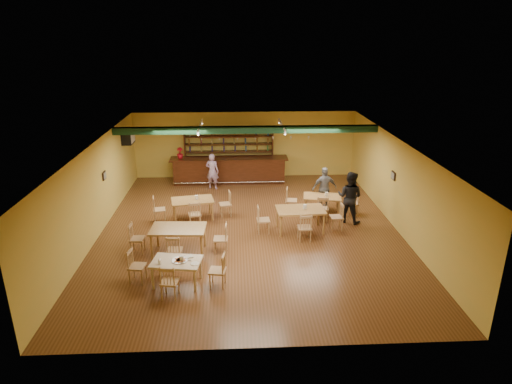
{
  "coord_description": "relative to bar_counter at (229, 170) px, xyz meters",
  "views": [
    {
      "loc": [
        -0.47,
        -13.71,
        6.33
      ],
      "look_at": [
        0.24,
        0.6,
        1.15
      ],
      "focal_mm": 31.01,
      "sensor_mm": 36.0,
      "label": 1
    }
  ],
  "objects": [
    {
      "name": "bar_counter",
      "position": [
        0.0,
        0.0,
        0.0
      ],
      "size": [
        5.17,
        0.85,
        1.13
      ],
      "primitive_type": "cube",
      "color": "#33180A",
      "rests_on": "ground"
    },
    {
      "name": "track_rail_left",
      "position": [
        -1.07,
        -1.75,
        2.38
      ],
      "size": [
        0.05,
        2.5,
        0.05
      ],
      "primitive_type": "cube",
      "color": "white",
      "rests_on": "ceiling"
    },
    {
      "name": "side_plate",
      "position": [
        -0.83,
        -8.65,
        0.13
      ],
      "size": [
        0.25,
        0.25,
        0.01
      ],
      "primitive_type": "cylinder",
      "rotation": [
        0.0,
        0.0,
        -0.15
      ],
      "color": "white",
      "rests_on": "near_table"
    },
    {
      "name": "picture_right",
      "position": [
        5.7,
        -4.65,
        1.14
      ],
      "size": [
        0.04,
        0.34,
        0.28
      ],
      "primitive_type": "cube",
      "color": "black",
      "rests_on": "wall_right"
    },
    {
      "name": "ac_unit",
      "position": [
        -4.07,
        -0.95,
        1.79
      ],
      "size": [
        0.34,
        0.7,
        0.48
      ],
      "primitive_type": "cube",
      "color": "white",
      "rests_on": "wall_left"
    },
    {
      "name": "patron_right_a",
      "position": [
        4.24,
        -4.6,
        0.36
      ],
      "size": [
        1.13,
        1.07,
        1.84
      ],
      "primitive_type": "imported",
      "rotation": [
        0.0,
        0.0,
        2.58
      ],
      "color": "black",
      "rests_on": "ground"
    },
    {
      "name": "picture_left",
      "position": [
        -4.24,
        -4.15,
        1.14
      ],
      "size": [
        0.04,
        0.34,
        0.28
      ],
      "primitive_type": "cube",
      "color": "black",
      "rests_on": "wall_left"
    },
    {
      "name": "pizza_tray",
      "position": [
        -1.24,
        -8.47,
        0.13
      ],
      "size": [
        0.45,
        0.45,
        0.01
      ],
      "primitive_type": "cylinder",
      "rotation": [
        0.0,
        0.0,
        0.13
      ],
      "color": "silver",
      "rests_on": "near_table"
    },
    {
      "name": "dining_table_c",
      "position": [
        -1.48,
        -6.68,
        -0.16
      ],
      "size": [
        1.68,
        1.06,
        0.82
      ],
      "primitive_type": "cube",
      "rotation": [
        0.0,
        0.0,
        -0.05
      ],
      "color": "#996436",
      "rests_on": "ground"
    },
    {
      "name": "near_table",
      "position": [
        -1.33,
        -8.47,
        -0.22
      ],
      "size": [
        1.39,
        1.01,
        0.68
      ],
      "primitive_type": "cube",
      "rotation": [
        0.0,
        0.0,
        -0.15
      ],
      "color": "#D3B68D",
      "rests_on": "ground"
    },
    {
      "name": "patron_bar",
      "position": [
        -0.71,
        -0.83,
        0.21
      ],
      "size": [
        0.65,
        0.52,
        1.55
      ],
      "primitive_type": "imported",
      "rotation": [
        0.0,
        0.0,
        2.85
      ],
      "color": "#8D51B1",
      "rests_on": "ground"
    },
    {
      "name": "ceiling_beam",
      "position": [
        0.73,
        -2.35,
        2.31
      ],
      "size": [
        10.0,
        0.3,
        0.25
      ],
      "primitive_type": "cube",
      "color": "black",
      "rests_on": "ceiling"
    },
    {
      "name": "patron_right_b",
      "position": [
        3.61,
        -3.32,
        0.24
      ],
      "size": [
        1.0,
        0.54,
        1.62
      ],
      "primitive_type": "imported",
      "rotation": [
        0.0,
        0.0,
        3.3
      ],
      "color": "slate",
      "rests_on": "ground"
    },
    {
      "name": "poinsettia",
      "position": [
        -2.14,
        0.0,
        0.81
      ],
      "size": [
        0.35,
        0.35,
        0.49
      ],
      "primitive_type": "imported",
      "rotation": [
        0.0,
        0.0,
        0.35
      ],
      "color": "red",
      "rests_on": "bar_counter"
    },
    {
      "name": "track_rail_right",
      "position": [
        2.13,
        -1.75,
        2.38
      ],
      "size": [
        0.05,
        2.5,
        0.05
      ],
      "primitive_type": "cube",
      "color": "white",
      "rests_on": "ceiling"
    },
    {
      "name": "napkin_stack",
      "position": [
        -1.01,
        -8.29,
        0.13
      ],
      "size": [
        0.24,
        0.22,
        0.03
      ],
      "primitive_type": "cube",
      "rotation": [
        0.0,
        0.0,
        0.4
      ],
      "color": "white",
      "rests_on": "near_table"
    },
    {
      "name": "pizza_server",
      "position": [
        -1.1,
        -8.43,
        0.14
      ],
      "size": [
        0.33,
        0.22,
        0.0
      ],
      "primitive_type": "cube",
      "rotation": [
        0.0,
        0.0,
        -0.47
      ],
      "color": "silver",
      "rests_on": "pizza_tray"
    },
    {
      "name": "dining_table_d",
      "position": [
        2.41,
        -5.32,
        -0.17
      ],
      "size": [
        1.64,
        1.04,
        0.8
      ],
      "primitive_type": "cube",
      "rotation": [
        0.0,
        0.0,
        0.05
      ],
      "color": "#996436",
      "rests_on": "ground"
    },
    {
      "name": "parmesan_shaker",
      "position": [
        -1.74,
        -8.61,
        0.17
      ],
      "size": [
        0.08,
        0.08,
        0.11
      ],
      "primitive_type": "cylinder",
      "rotation": [
        0.0,
        0.0,
        -0.15
      ],
      "color": "#EAE5C6",
      "rests_on": "near_table"
    },
    {
      "name": "floor",
      "position": [
        0.73,
        -5.15,
        -0.56
      ],
      "size": [
        12.0,
        12.0,
        0.0
      ],
      "primitive_type": "plane",
      "color": "#543318",
      "rests_on": "ground"
    },
    {
      "name": "dining_table_b",
      "position": [
        3.44,
        -3.8,
        -0.23
      ],
      "size": [
        1.47,
        1.03,
        0.68
      ],
      "primitive_type": "cube",
      "rotation": [
        0.0,
        0.0,
        -0.16
      ],
      "color": "#996436",
      "rests_on": "ground"
    },
    {
      "name": "dining_table_a",
      "position": [
        -1.28,
        -4.08,
        -0.2
      ],
      "size": [
        1.59,
        1.12,
        0.73
      ],
      "primitive_type": "cube",
      "rotation": [
        0.0,
        0.0,
        0.18
      ],
      "color": "#996436",
      "rests_on": "ground"
    },
    {
      "name": "back_bar_hutch",
      "position": [
        0.0,
        0.63,
        0.57
      ],
      "size": [
        4.0,
        0.4,
        2.28
      ],
      "primitive_type": "cube",
      "color": "#33180A",
      "rests_on": "ground"
    }
  ]
}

